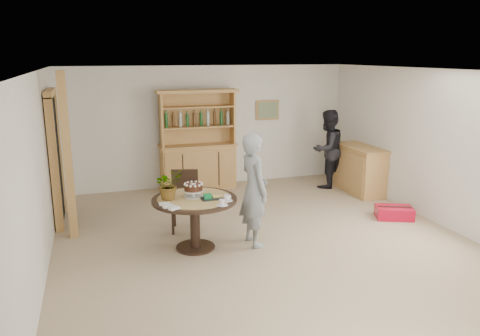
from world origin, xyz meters
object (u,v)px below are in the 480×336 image
Objects in this scene: sideboard at (360,169)px; teen_boy at (254,190)px; hutch at (198,156)px; dining_table at (195,208)px; red_suitcase at (394,213)px; adult_person at (327,149)px; dining_chair at (185,196)px.

teen_boy reaches higher than sideboard.
teen_boy is at bearing -87.72° from hutch.
red_suitcase is (3.49, 0.22, -0.50)m from dining_table.
teen_boy is at bearing 21.07° from adult_person.
dining_chair is at bearing 88.67° from dining_table.
sideboard is at bearing 28.29° from dining_chair.
hutch reaches higher than dining_table.
dining_table is 1.27× the size of dining_chair.
teen_boy reaches higher than dining_chair.
dining_table is 0.88m from teen_boy.
hutch is at bearing -3.13° from teen_boy.
red_suitcase is at bearing 71.54° from adult_person.
dining_table is 0.73× the size of teen_boy.
sideboard is (3.04, -1.24, -0.22)m from hutch.
adult_person is 2.23m from red_suitcase.
teen_boy is (-2.92, -1.88, 0.35)m from sideboard.
hutch is at bearing -38.73° from adult_person.
sideboard reaches higher than red_suitcase.
sideboard is at bearing -22.21° from hutch.
dining_table is at bearing 11.56° from adult_person.
hutch is 1.26× the size of adult_person.
dining_table is at bearing 77.88° from teen_boy.
teen_boy is at bearing -6.71° from dining_table.
adult_person is (3.31, 2.32, 0.21)m from dining_table.
red_suitcase is at bearing -99.83° from sideboard.
red_suitcase is (-0.27, -1.56, -0.37)m from sideboard.
dining_chair is 1.28m from teen_boy.
adult_person is at bearing -15.21° from hutch.
dining_chair is 3.62m from adult_person.
hutch reaches higher than adult_person.
sideboard is 1.33× the size of dining_chair.
dining_chair is at bearing -165.67° from sideboard.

